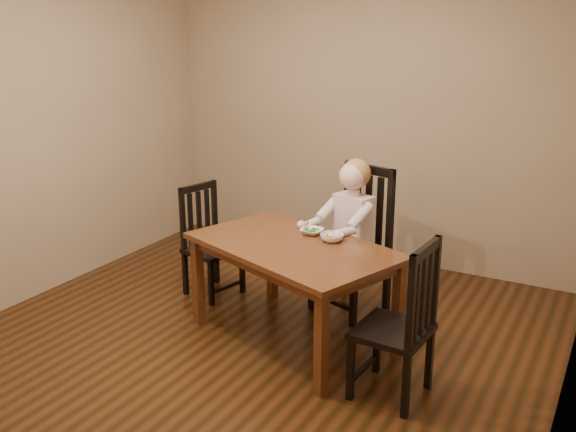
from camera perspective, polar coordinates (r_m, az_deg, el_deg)
The scene contains 9 objects.
room at distance 4.20m, azimuth -3.31°, elevation 5.46°, with size 4.01×4.01×2.71m.
dining_table at distance 4.44m, azimuth 0.46°, elevation -3.53°, with size 1.63×1.28×0.72m.
chair_child at distance 4.98m, azimuth 6.01°, elevation -2.39°, with size 0.60×0.59×1.14m.
chair_left at distance 5.31m, azimuth -7.03°, elevation -2.36°, with size 0.46×0.47×0.91m.
chair_right at distance 3.88m, azimuth 9.99°, elevation -9.47°, with size 0.44×0.45×1.00m.
toddler at distance 4.88m, azimuth 5.64°, elevation -0.64°, with size 0.38×0.48×0.66m, color silver, non-canonical shape.
bowl_peas at distance 4.61m, azimuth 2.12°, elevation -1.37°, with size 0.16×0.16×0.04m, color white.
bowl_veg at distance 4.47m, azimuth 3.92°, elevation -1.93°, with size 0.16×0.16×0.05m, color white.
fork at distance 4.62m, azimuth 1.60°, elevation -1.01°, with size 0.04×0.12×0.05m.
Camera 1 is at (2.20, -3.48, 2.20)m, focal length 40.00 mm.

